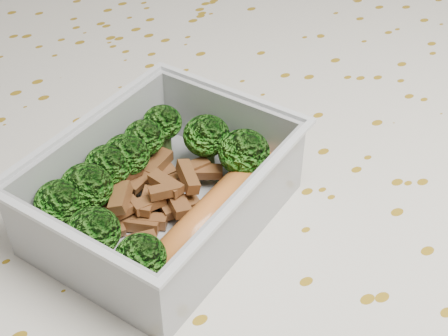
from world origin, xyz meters
TOP-DOWN VIEW (x-y plane):
  - dining_table at (0.00, 0.00)m, footprint 1.40×0.90m
  - tablecloth at (0.00, 0.00)m, footprint 1.46×0.96m
  - lunch_container at (-0.05, -0.00)m, footprint 0.20×0.18m
  - broccoli_florets at (-0.06, 0.01)m, footprint 0.15×0.13m
  - meat_pile at (-0.05, 0.01)m, footprint 0.11×0.08m
  - sausage at (-0.03, -0.03)m, footprint 0.13×0.07m

SIDE VIEW (x-z plane):
  - dining_table at x=0.00m, z-range 0.29..1.04m
  - tablecloth at x=0.00m, z-range 0.62..0.81m
  - meat_pile at x=-0.05m, z-range 0.76..0.79m
  - sausage at x=-0.03m, z-range 0.76..0.78m
  - lunch_container at x=-0.05m, z-range 0.75..0.80m
  - broccoli_florets at x=-0.06m, z-range 0.77..0.81m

